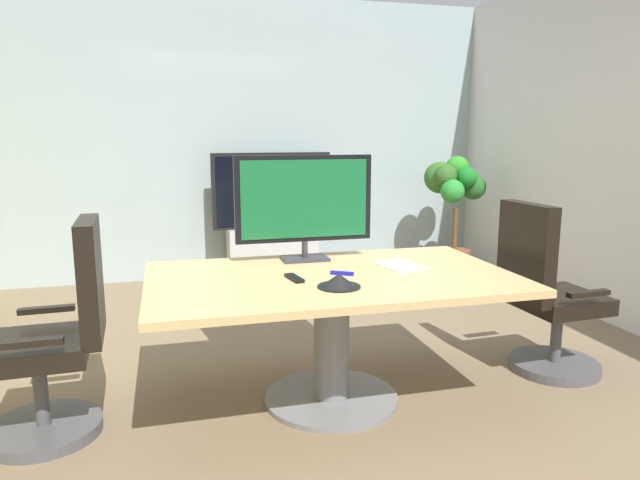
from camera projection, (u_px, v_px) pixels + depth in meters
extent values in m
plane|color=#7A664C|center=(303.00, 393.00, 3.40)|extent=(7.02, 7.02, 0.00)
cube|color=#9EB2B7|center=(235.00, 140.00, 6.00)|extent=(5.43, 0.10, 2.86)
cube|color=tan|center=(332.00, 278.00, 3.17)|extent=(1.98, 1.18, 0.04)
cylinder|color=slate|center=(331.00, 342.00, 3.24)|extent=(0.20, 0.20, 0.70)
cylinder|color=slate|center=(331.00, 398.00, 3.30)|extent=(0.76, 0.76, 0.03)
cylinder|color=#4C4C51|center=(44.00, 429.00, 2.92)|extent=(0.56, 0.56, 0.06)
cylinder|color=#4C4C51|center=(41.00, 390.00, 2.88)|extent=(0.07, 0.07, 0.36)
cube|color=black|center=(37.00, 348.00, 2.84)|extent=(0.50, 0.50, 0.10)
cube|color=black|center=(90.00, 279.00, 2.86)|extent=(0.11, 0.46, 0.60)
cube|color=black|center=(47.00, 310.00, 3.07)|extent=(0.28, 0.06, 0.03)
cube|color=black|center=(30.00, 343.00, 2.58)|extent=(0.28, 0.06, 0.03)
cylinder|color=#4C4C51|center=(554.00, 365.00, 3.73)|extent=(0.56, 0.56, 0.06)
cylinder|color=#4C4C51|center=(556.00, 334.00, 3.69)|extent=(0.07, 0.07, 0.36)
cube|color=black|center=(559.00, 301.00, 3.65)|extent=(0.50, 0.50, 0.10)
cube|color=black|center=(526.00, 252.00, 3.51)|extent=(0.11, 0.46, 0.60)
cube|color=black|center=(588.00, 294.00, 3.37)|extent=(0.28, 0.06, 0.03)
cube|color=black|center=(531.00, 273.00, 3.86)|extent=(0.28, 0.06, 0.03)
cube|color=#333338|center=(305.00, 259.00, 3.54)|extent=(0.28, 0.18, 0.02)
cylinder|color=#333338|center=(305.00, 249.00, 3.53)|extent=(0.04, 0.04, 0.10)
cube|color=black|center=(304.00, 199.00, 3.48)|extent=(0.84, 0.04, 0.52)
cube|color=#14592D|center=(305.00, 199.00, 3.47)|extent=(0.77, 0.01, 0.47)
cube|color=#B7BABC|center=(272.00, 254.00, 5.95)|extent=(0.90, 0.36, 0.55)
cube|color=black|center=(272.00, 191.00, 5.81)|extent=(1.20, 0.06, 0.76)
cube|color=black|center=(272.00, 191.00, 5.78)|extent=(1.12, 0.01, 0.69)
cylinder|color=brown|center=(453.00, 264.00, 6.07)|extent=(0.34, 0.34, 0.30)
cylinder|color=brown|center=(455.00, 229.00, 6.00)|extent=(0.05, 0.05, 0.44)
sphere|color=#255B23|center=(473.00, 187.00, 5.96)|extent=(0.26, 0.26, 0.26)
sphere|color=#2E9126|center=(457.00, 168.00, 6.08)|extent=(0.25, 0.25, 0.25)
sphere|color=#2F6723|center=(440.00, 178.00, 6.00)|extent=(0.33, 0.33, 0.33)
sphere|color=#305D24|center=(446.00, 176.00, 5.85)|extent=(0.24, 0.24, 0.24)
sphere|color=#2A8B33|center=(452.00, 191.00, 5.77)|extent=(0.24, 0.24, 0.24)
sphere|color=#187323|center=(467.00, 177.00, 5.83)|extent=(0.21, 0.21, 0.21)
cone|color=black|center=(339.00, 281.00, 2.91)|extent=(0.19, 0.19, 0.07)
cylinder|color=black|center=(339.00, 287.00, 2.91)|extent=(0.22, 0.22, 0.01)
cube|color=black|center=(294.00, 278.00, 3.06)|extent=(0.08, 0.18, 0.02)
cube|color=#1919A5|center=(342.00, 273.00, 3.16)|extent=(0.12, 0.08, 0.02)
cube|color=white|center=(399.00, 265.00, 3.38)|extent=(0.26, 0.34, 0.01)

